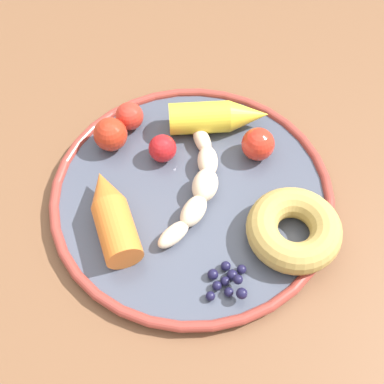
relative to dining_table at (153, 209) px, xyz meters
name	(u,v)px	position (x,y,z in m)	size (l,w,h in m)	color
ground_plane	(170,343)	(0.00, 0.00, -0.65)	(6.00, 6.00, 0.00)	#3B2F43
dining_table	(153,209)	(0.00, 0.00, 0.00)	(1.30, 0.95, 0.72)	brown
plate	(192,193)	(0.05, -0.03, 0.08)	(0.34, 0.34, 0.02)	#434A5B
banana	(199,185)	(0.06, -0.03, 0.10)	(0.09, 0.17, 0.03)	beige
carrot_orange	(112,214)	(-0.04, -0.06, 0.10)	(0.07, 0.12, 0.04)	orange
carrot_yellow	(219,117)	(0.10, 0.06, 0.10)	(0.13, 0.05, 0.04)	yellow
donut	(294,230)	(0.15, -0.11, 0.10)	(0.11, 0.11, 0.04)	tan
blueberry_pile	(228,281)	(0.07, -0.15, 0.09)	(0.05, 0.05, 0.02)	#191638
tomato_near	(163,148)	(0.02, 0.02, 0.10)	(0.03, 0.03, 0.03)	red
tomato_mid	(258,144)	(0.14, 0.01, 0.10)	(0.04, 0.04, 0.04)	red
tomato_far	(129,116)	(-0.02, 0.08, 0.10)	(0.04, 0.04, 0.04)	red
tomato_extra	(111,134)	(-0.04, 0.05, 0.10)	(0.04, 0.04, 0.04)	red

